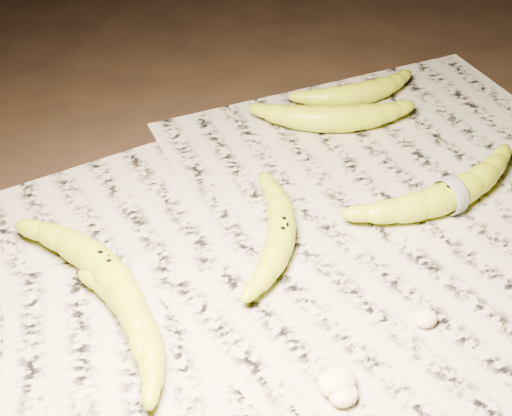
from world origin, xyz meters
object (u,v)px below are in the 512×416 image
banana_upper_b (359,92)px  banana_upper_a (334,117)px  banana_left_b (139,321)px  banana_center (281,231)px  banana_taped (451,193)px  banana_left_a (105,268)px

banana_upper_b → banana_upper_a: bearing=-141.6°
banana_left_b → banana_center: (0.20, 0.05, 0.00)m
banana_taped → banana_upper_b: 0.26m
banana_center → banana_upper_a: (0.19, 0.17, 0.00)m
banana_taped → banana_center: bearing=167.2°
banana_upper_a → banana_upper_b: banana_upper_a is taller
banana_left_b → banana_upper_a: (0.39, 0.22, 0.00)m
banana_left_a → banana_upper_b: size_ratio=1.33×
banana_taped → banana_upper_a: 0.22m
banana_center → banana_left_a: bearing=113.8°
banana_center → banana_upper_b: (0.27, 0.22, 0.00)m
banana_left_b → banana_upper_a: size_ratio=0.83×
banana_left_b → banana_upper_b: 0.53m
banana_left_a → banana_left_b: (0.00, -0.09, -0.00)m
banana_upper_b → banana_taped: bearing=-91.6°
banana_left_a → banana_upper_a: (0.39, 0.13, -0.00)m
banana_left_b → banana_taped: size_ratio=0.71×
banana_taped → banana_upper_a: same height
banana_taped → banana_left_a: bearing=167.2°
banana_upper_b → banana_center: bearing=-132.1°
banana_left_a → banana_center: bearing=-112.6°
banana_taped → banana_upper_a: bearing=95.7°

